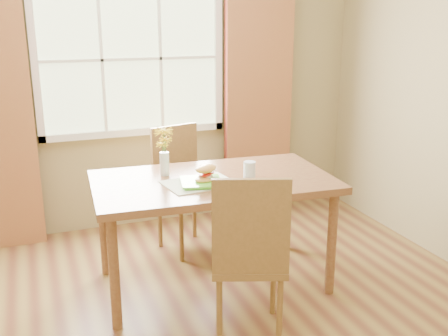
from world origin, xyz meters
name	(u,v)px	position (x,y,z in m)	size (l,w,h in m)	color
room	(200,115)	(0.00, 0.00, 1.35)	(4.24, 3.84, 2.74)	olive
window	(131,59)	(0.00, 1.87, 1.50)	(1.62, 0.06, 1.32)	beige
curtain_right	(258,100)	(1.15, 1.78, 1.10)	(0.65, 0.08, 2.20)	maroon
dining_table	(213,190)	(0.27, 0.57, 0.71)	(1.67, 1.01, 0.79)	brown
chair_near	(249,251)	(0.24, -0.13, 0.57)	(0.55, 0.55, 1.03)	brown
chair_far	(182,182)	(0.25, 1.28, 0.55)	(0.51, 0.51, 1.01)	brown
placemat	(199,183)	(0.15, 0.50, 0.79)	(0.45, 0.33, 0.01)	silver
plate	(201,183)	(0.15, 0.47, 0.80)	(0.26, 0.26, 0.01)	#5ED034
croissant_sandwich	(206,174)	(0.18, 0.46, 0.87)	(0.18, 0.15, 0.12)	#F8AD54
water_glass	(250,171)	(0.50, 0.47, 0.85)	(0.08, 0.08, 0.12)	silver
flower_vase	(164,147)	(-0.02, 0.76, 0.99)	(0.14, 0.14, 0.34)	silver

